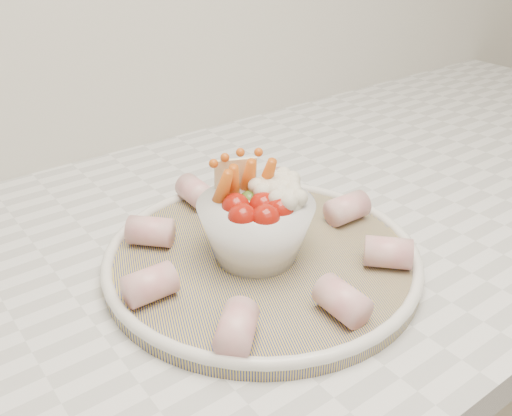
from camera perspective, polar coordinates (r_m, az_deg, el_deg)
serving_platter at (r=0.59m, az=0.60°, el=-4.95°), size 0.42×0.42×0.02m
veggie_bowl at (r=0.57m, az=0.14°, el=-1.34°), size 0.12×0.12×0.10m
cured_meat_rolls at (r=0.58m, az=0.50°, el=-3.35°), size 0.29×0.30×0.03m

